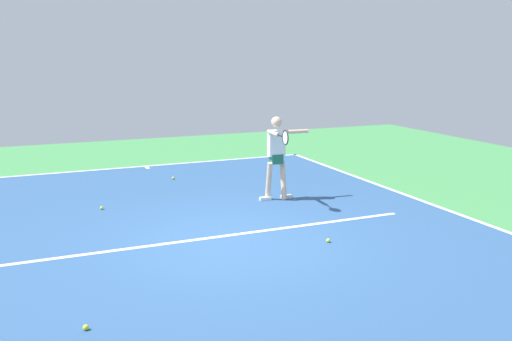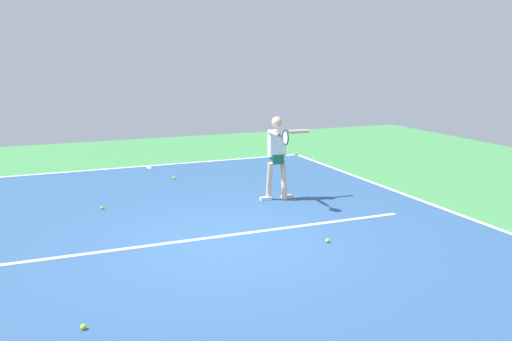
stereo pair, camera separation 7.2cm
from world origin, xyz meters
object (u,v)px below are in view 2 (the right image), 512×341
Objects in this scene: tennis_player at (278,152)px; tennis_ball_by_sideline at (102,208)px; tennis_ball_near_service_line at (174,178)px; tennis_ball_centre_court at (83,327)px; tennis_ball_near_player at (328,241)px.

tennis_ball_by_sideline is at bearing -7.03° from tennis_player.
tennis_ball_near_service_line is (1.52, -2.71, -0.98)m from tennis_player.
tennis_ball_by_sideline and tennis_ball_centre_court have the same top height.
tennis_ball_near_player is at bearing 101.94° from tennis_ball_near_service_line.
tennis_player reaches higher than tennis_ball_near_player.
tennis_ball_centre_court is at bearing 68.21° from tennis_ball_near_service_line.
tennis_ball_near_player is (0.36, 2.76, -0.98)m from tennis_player.
tennis_ball_near_player is 5.59m from tennis_ball_near_service_line.
tennis_ball_near_player is (-3.12, 3.41, 0.00)m from tennis_ball_by_sideline.
tennis_ball_by_sideline is at bearing -99.48° from tennis_ball_centre_court.
tennis_ball_by_sideline is 4.62m from tennis_ball_near_player.
tennis_ball_centre_court is at bearing 20.79° from tennis_ball_near_player.
tennis_ball_by_sideline is 2.85m from tennis_ball_near_service_line.
tennis_player reaches higher than tennis_ball_by_sideline.
tennis_player is 26.58× the size of tennis_ball_centre_court.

